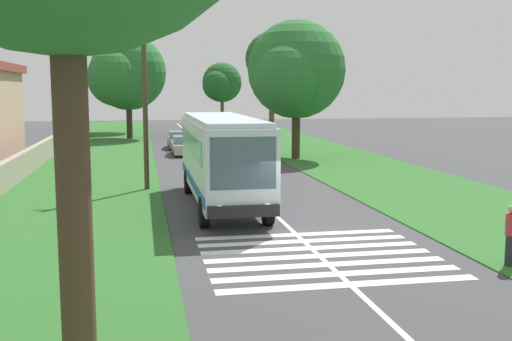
# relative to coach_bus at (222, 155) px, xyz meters

# --- Properties ---
(ground) EXTENTS (160.00, 160.00, 0.00)m
(ground) POSITION_rel_coach_bus_xyz_m (-6.20, -1.80, -2.15)
(ground) COLOR #424244
(grass_verge_left) EXTENTS (120.00, 8.00, 0.04)m
(grass_verge_left) POSITION_rel_coach_bus_xyz_m (8.80, 6.40, -2.13)
(grass_verge_left) COLOR #2D6628
(grass_verge_left) RESTS_ON ground
(grass_verge_right) EXTENTS (120.00, 8.00, 0.04)m
(grass_verge_right) POSITION_rel_coach_bus_xyz_m (8.80, -10.00, -2.13)
(grass_verge_right) COLOR #2D6628
(grass_verge_right) RESTS_ON ground
(centre_line) EXTENTS (110.00, 0.16, 0.01)m
(centre_line) POSITION_rel_coach_bus_xyz_m (8.80, -1.80, -2.14)
(centre_line) COLOR silver
(centre_line) RESTS_ON ground
(coach_bus) EXTENTS (11.16, 2.62, 3.73)m
(coach_bus) POSITION_rel_coach_bus_xyz_m (0.00, 0.00, 0.00)
(coach_bus) COLOR silver
(coach_bus) RESTS_ON ground
(zebra_crossing) EXTENTS (5.85, 6.80, 0.01)m
(zebra_crossing) POSITION_rel_coach_bus_xyz_m (-8.26, -1.80, -2.14)
(zebra_crossing) COLOR silver
(zebra_crossing) RESTS_ON ground
(trailing_car_0) EXTENTS (4.30, 1.78, 1.43)m
(trailing_car_0) POSITION_rel_coach_bus_xyz_m (20.61, 0.13, -1.48)
(trailing_car_0) COLOR #B7A893
(trailing_car_0) RESTS_ON ground
(trailing_car_1) EXTENTS (4.30, 1.78, 1.43)m
(trailing_car_1) POSITION_rel_coach_bus_xyz_m (25.75, 0.21, -1.48)
(trailing_car_1) COLOR gray
(trailing_car_1) RESTS_ON ground
(trailing_car_2) EXTENTS (4.30, 1.78, 1.43)m
(trailing_car_2) POSITION_rel_coach_bus_xyz_m (31.81, -3.85, -1.48)
(trailing_car_2) COLOR gray
(trailing_car_2) RESTS_ON ground
(roadside_tree_left_0) EXTENTS (8.04, 6.52, 11.33)m
(roadside_tree_left_0) POSITION_rel_coach_bus_xyz_m (46.47, 4.73, 5.77)
(roadside_tree_left_0) COLOR #4C3826
(roadside_tree_left_0) RESTS_ON grass_verge_left
(roadside_tree_left_2) EXTENTS (8.85, 7.46, 10.14)m
(roadside_tree_left_2) POSITION_rel_coach_bus_xyz_m (36.18, 4.67, 4.15)
(roadside_tree_left_2) COLOR #3D2D1E
(roadside_tree_left_2) RESTS_ON grass_verge_left
(roadside_tree_right_0) EXTENTS (8.19, 6.78, 9.56)m
(roadside_tree_right_0) POSITION_rel_coach_bus_xyz_m (16.54, -7.18, 3.87)
(roadside_tree_right_0) COLOR #3D2D1E
(roadside_tree_right_0) RESTS_ON grass_verge_right
(roadside_tree_right_1) EXTENTS (6.24, 5.22, 8.27)m
(roadside_tree_right_1) POSITION_rel_coach_bus_xyz_m (54.24, -6.93, 3.44)
(roadside_tree_right_1) COLOR brown
(roadside_tree_right_1) RESTS_ON grass_verge_right
(roadside_tree_right_2) EXTENTS (5.23, 4.51, 9.63)m
(roadside_tree_right_2) POSITION_rel_coach_bus_xyz_m (26.44, -7.64, 5.13)
(roadside_tree_right_2) COLOR brown
(roadside_tree_right_2) RESTS_ON grass_verge_right
(utility_pole) EXTENTS (0.24, 1.40, 8.49)m
(utility_pole) POSITION_rel_coach_bus_xyz_m (4.79, 3.04, 2.29)
(utility_pole) COLOR #473828
(utility_pole) RESTS_ON grass_verge_left
(roadside_wall) EXTENTS (70.00, 0.40, 1.34)m
(roadside_wall) POSITION_rel_coach_bus_xyz_m (13.80, 9.80, -1.43)
(roadside_wall) COLOR #9E937F
(roadside_wall) RESTS_ON grass_verge_left
(pedestrian) EXTENTS (0.34, 0.34, 1.69)m
(pedestrian) POSITION_rel_coach_bus_xyz_m (-10.29, -6.63, -1.24)
(pedestrian) COLOR #26262D
(pedestrian) RESTS_ON grass_verge_right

